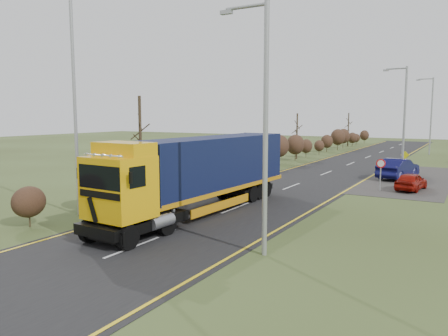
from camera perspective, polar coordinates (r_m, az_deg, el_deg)
name	(u,v)px	position (r m, az deg, el deg)	size (l,w,h in m)	color
ground	(193,225)	(19.98, -4.05, -7.38)	(160.00, 160.00, 0.00)	#343F1B
road	(280,191)	(28.61, 7.32, -2.99)	(8.00, 120.00, 0.02)	black
layby	(409,179)	(36.58, 23.01, -1.30)	(6.00, 18.00, 0.02)	#2E2B28
lane_markings	(278,191)	(28.33, 7.08, -3.05)	(7.52, 116.00, 0.01)	yellow
hedgerow	(185,164)	(29.45, -5.06, 0.49)	(2.24, 102.04, 6.05)	black
lorry	(200,170)	(21.74, -3.12, -0.26)	(2.88, 14.08, 3.90)	black
car_red_hatchback	(411,182)	(31.11, 23.24, -1.63)	(1.38, 3.43, 1.17)	maroon
car_blue_sedan	(398,169)	(36.26, 21.78, -0.08)	(1.66, 4.77, 1.57)	#0A0A39
streetlight_near	(263,119)	(15.13, 5.10, 6.41)	(1.87, 0.18, 8.76)	#979A9C
streetlight_mid	(403,117)	(37.43, 22.35, 6.21)	(1.85, 0.18, 8.67)	#979A9C
streetlight_far	(430,112)	(59.27, 25.35, 6.58)	(1.99, 0.19, 9.38)	#979A9C
left_pole	(75,101)	(22.39, -18.93, 8.28)	(0.16, 0.16, 11.20)	#979A9C
speed_sign	(381,169)	(29.94, 19.78, -0.13)	(0.58, 0.10, 2.10)	#979A9C
warning_board	(405,159)	(40.41, 22.53, 1.05)	(0.71, 0.11, 1.85)	#979A9C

